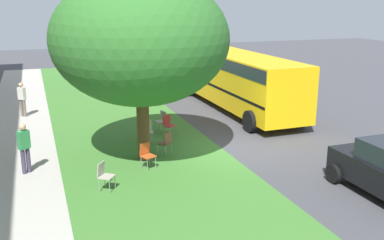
{
  "coord_description": "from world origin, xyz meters",
  "views": [
    {
      "loc": [
        -14.39,
        6.73,
        5.5
      ],
      "look_at": [
        0.64,
        1.25,
        1.11
      ],
      "focal_mm": 40.84,
      "sensor_mm": 36.0,
      "label": 1
    }
  ],
  "objects_px": {
    "chair_1": "(147,154)",
    "chair_4": "(104,174)",
    "chair_0": "(147,130)",
    "school_bus": "(237,76)",
    "chair_3": "(168,124)",
    "pedestrian_1": "(22,98)",
    "street_tree": "(141,40)",
    "chair_5": "(162,119)",
    "pedestrian_0": "(24,146)",
    "chair_2": "(166,142)"
  },
  "relations": [
    {
      "from": "pedestrian_0",
      "to": "chair_5",
      "type": "bearing_deg",
      "value": -60.68
    },
    {
      "from": "street_tree",
      "to": "chair_0",
      "type": "relative_size",
      "value": 7.33
    },
    {
      "from": "chair_0",
      "to": "chair_5",
      "type": "distance_m",
      "value": 1.62
    },
    {
      "from": "chair_0",
      "to": "school_bus",
      "type": "relative_size",
      "value": 0.08
    },
    {
      "from": "street_tree",
      "to": "chair_1",
      "type": "xyz_separation_m",
      "value": [
        -0.89,
        0.12,
        -3.71
      ]
    },
    {
      "from": "chair_3",
      "to": "chair_4",
      "type": "bearing_deg",
      "value": 143.48
    },
    {
      "from": "street_tree",
      "to": "chair_1",
      "type": "distance_m",
      "value": 3.82
    },
    {
      "from": "chair_2",
      "to": "chair_4",
      "type": "height_order",
      "value": "same"
    },
    {
      "from": "school_bus",
      "to": "chair_5",
      "type": "bearing_deg",
      "value": 117.71
    },
    {
      "from": "chair_0",
      "to": "pedestrian_1",
      "type": "bearing_deg",
      "value": 38.2
    },
    {
      "from": "chair_4",
      "to": "chair_5",
      "type": "bearing_deg",
      "value": -31.86
    },
    {
      "from": "street_tree",
      "to": "pedestrian_0",
      "type": "relative_size",
      "value": 3.81
    },
    {
      "from": "chair_0",
      "to": "chair_5",
      "type": "bearing_deg",
      "value": -36.84
    },
    {
      "from": "chair_5",
      "to": "pedestrian_1",
      "type": "distance_m",
      "value": 7.37
    },
    {
      "from": "chair_1",
      "to": "pedestrian_1",
      "type": "height_order",
      "value": "pedestrian_1"
    },
    {
      "from": "chair_0",
      "to": "chair_1",
      "type": "height_order",
      "value": "same"
    },
    {
      "from": "chair_4",
      "to": "pedestrian_0",
      "type": "bearing_deg",
      "value": 44.56
    },
    {
      "from": "chair_4",
      "to": "pedestrian_0",
      "type": "height_order",
      "value": "pedestrian_0"
    },
    {
      "from": "chair_3",
      "to": "school_bus",
      "type": "bearing_deg",
      "value": -55.25
    },
    {
      "from": "chair_2",
      "to": "chair_4",
      "type": "bearing_deg",
      "value": 131.62
    },
    {
      "from": "chair_4",
      "to": "pedestrian_1",
      "type": "bearing_deg",
      "value": 13.2
    },
    {
      "from": "school_bus",
      "to": "street_tree",
      "type": "bearing_deg",
      "value": 131.67
    },
    {
      "from": "chair_2",
      "to": "pedestrian_1",
      "type": "height_order",
      "value": "pedestrian_1"
    },
    {
      "from": "chair_0",
      "to": "chair_4",
      "type": "bearing_deg",
      "value": 149.86
    },
    {
      "from": "street_tree",
      "to": "pedestrian_1",
      "type": "relative_size",
      "value": 3.81
    },
    {
      "from": "chair_3",
      "to": "chair_1",
      "type": "bearing_deg",
      "value": 151.66
    },
    {
      "from": "chair_3",
      "to": "pedestrian_1",
      "type": "distance_m",
      "value": 7.93
    },
    {
      "from": "chair_3",
      "to": "chair_4",
      "type": "height_order",
      "value": "same"
    },
    {
      "from": "chair_3",
      "to": "pedestrian_0",
      "type": "xyz_separation_m",
      "value": [
        -2.36,
        5.62,
        0.41
      ]
    },
    {
      "from": "chair_3",
      "to": "pedestrian_0",
      "type": "distance_m",
      "value": 6.11
    },
    {
      "from": "pedestrian_1",
      "to": "chair_5",
      "type": "bearing_deg",
      "value": -129.49
    },
    {
      "from": "chair_2",
      "to": "chair_1",
      "type": "bearing_deg",
      "value": 135.91
    },
    {
      "from": "street_tree",
      "to": "pedestrian_1",
      "type": "xyz_separation_m",
      "value": [
        7.83,
        4.1,
        -3.3
      ]
    },
    {
      "from": "school_bus",
      "to": "pedestrian_1",
      "type": "distance_m",
      "value": 10.73
    },
    {
      "from": "pedestrian_1",
      "to": "chair_4",
      "type": "bearing_deg",
      "value": -166.8
    },
    {
      "from": "chair_0",
      "to": "chair_3",
      "type": "bearing_deg",
      "value": -62.51
    },
    {
      "from": "chair_2",
      "to": "pedestrian_1",
      "type": "distance_m",
      "value": 9.18
    },
    {
      "from": "school_bus",
      "to": "pedestrian_0",
      "type": "xyz_separation_m",
      "value": [
        -5.63,
        10.33,
        -0.83
      ]
    },
    {
      "from": "chair_1",
      "to": "chair_5",
      "type": "height_order",
      "value": "same"
    },
    {
      "from": "chair_1",
      "to": "school_bus",
      "type": "bearing_deg",
      "value": -44.67
    },
    {
      "from": "street_tree",
      "to": "school_bus",
      "type": "distance_m",
      "value": 8.88
    },
    {
      "from": "chair_0",
      "to": "chair_4",
      "type": "distance_m",
      "value": 4.69
    },
    {
      "from": "chair_1",
      "to": "chair_4",
      "type": "bearing_deg",
      "value": 128.73
    },
    {
      "from": "chair_1",
      "to": "chair_4",
      "type": "relative_size",
      "value": 1.0
    },
    {
      "from": "pedestrian_0",
      "to": "pedestrian_1",
      "type": "relative_size",
      "value": 1.0
    },
    {
      "from": "chair_3",
      "to": "pedestrian_1",
      "type": "height_order",
      "value": "pedestrian_1"
    },
    {
      "from": "chair_1",
      "to": "chair_3",
      "type": "height_order",
      "value": "same"
    },
    {
      "from": "chair_3",
      "to": "school_bus",
      "type": "height_order",
      "value": "school_bus"
    },
    {
      "from": "chair_1",
      "to": "pedestrian_0",
      "type": "bearing_deg",
      "value": 76.33
    },
    {
      "from": "chair_0",
      "to": "chair_5",
      "type": "height_order",
      "value": "same"
    }
  ]
}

